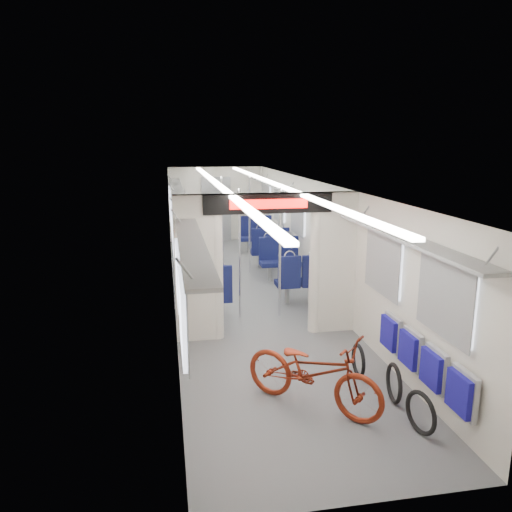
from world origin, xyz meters
The scene contains 14 objects.
carriage centered at (0.00, -0.27, 1.50)m, with size 12.00×12.02×2.31m.
bicycle centered at (0.07, -4.36, 0.46)m, with size 0.61×1.75×0.92m, color maroon.
flip_bench centered at (1.35, -4.50, 0.58)m, with size 0.12×2.08×0.48m.
bike_hoop_a centered at (1.06, -5.08, 0.22)m, with size 0.49×0.49×0.05m, color black.
bike_hoop_b centered at (1.08, -4.40, 0.22)m, with size 0.49×0.49×0.05m, color black.
bike_hoop_c centered at (0.91, -3.70, 0.20)m, with size 0.46×0.46×0.05m, color black.
seat_bay_near_left centered at (-0.93, -0.28, 0.55)m, with size 0.93×2.16×1.13m.
seat_bay_near_right centered at (0.93, 0.28, 0.54)m, with size 0.90×2.03×1.09m.
seat_bay_far_left centered at (-0.93, 3.30, 0.54)m, with size 0.91×2.06×1.09m.
seat_bay_far_right centered at (0.93, 3.21, 0.56)m, with size 0.93×2.17×1.13m.
stanchion_near_left centered at (-0.31, -1.13, 1.15)m, with size 0.04×0.04×2.30m, color silver.
stanchion_near_right centered at (0.40, -1.17, 1.15)m, with size 0.05×0.05×2.30m, color silver.
stanchion_far_left centered at (-0.29, 1.76, 1.15)m, with size 0.04×0.04×2.30m, color silver.
stanchion_far_right centered at (0.38, 1.93, 1.15)m, with size 0.04×0.04×2.30m, color silver.
Camera 1 is at (-1.53, -9.51, 3.09)m, focal length 35.00 mm.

